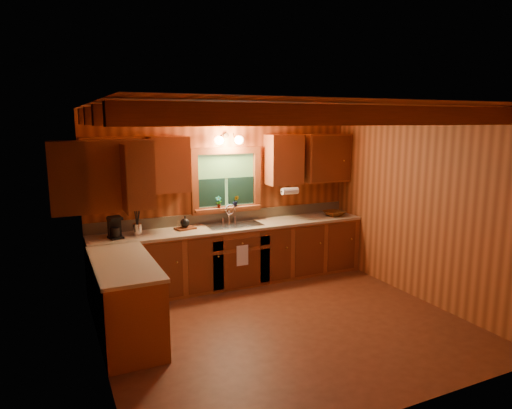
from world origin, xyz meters
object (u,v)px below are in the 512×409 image
object	(u,v)px
sink	(233,228)
coffee_maker	(115,227)
wicker_basket	(334,214)
cutting_board	(185,228)

from	to	relation	value
sink	coffee_maker	world-z (taller)	sink
coffee_maker	wicker_basket	distance (m)	3.47
sink	wicker_basket	world-z (taller)	sink
coffee_maker	cutting_board	distance (m)	1.00
cutting_board	wicker_basket	xyz separation A→B (m)	(2.48, -0.15, 0.03)
cutting_board	coffee_maker	bearing A→B (deg)	173.07
sink	coffee_maker	bearing A→B (deg)	-179.01
sink	wicker_basket	bearing A→B (deg)	-2.89
wicker_basket	cutting_board	bearing A→B (deg)	176.55
wicker_basket	sink	bearing A→B (deg)	177.11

